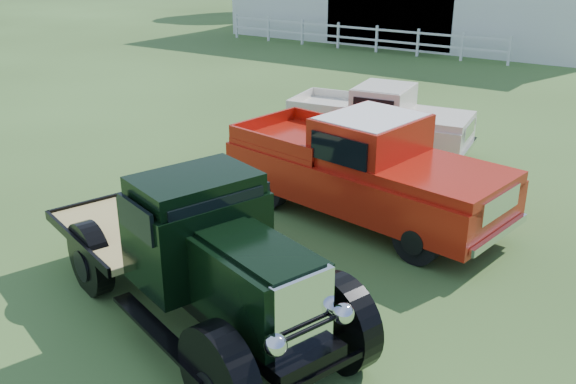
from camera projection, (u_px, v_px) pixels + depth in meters
The scene contains 5 objects.
ground at pixel (238, 272), 10.47m from camera, with size 120.00×120.00×0.00m, color #30481E.
fence_rail at pixel (357, 37), 29.84m from camera, with size 14.20×0.16×1.20m, color white, non-canonical shape.
vintage_flatbed at pixel (195, 248), 8.84m from camera, with size 5.61×2.22×2.22m, color black, non-canonical shape.
red_pickup at pixel (364, 167), 12.13m from camera, with size 5.68×2.18×2.07m, color #AC1B0D, non-canonical shape.
white_pickup at pixel (379, 120), 15.82m from camera, with size 4.57×1.77×1.68m, color beige, non-canonical shape.
Camera 1 is at (5.64, -7.31, 5.17)m, focal length 40.00 mm.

